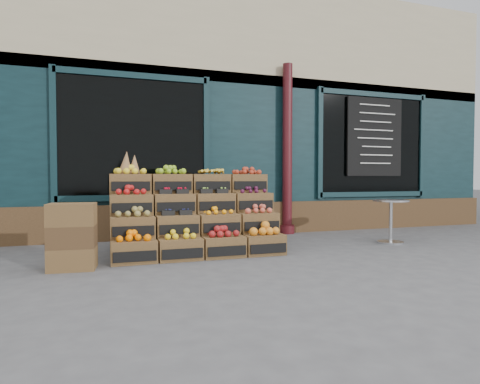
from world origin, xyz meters
name	(u,v)px	position (x,y,z in m)	size (l,w,h in m)	color
ground	(271,258)	(0.00, 0.00, 0.00)	(60.00, 60.00, 0.00)	#4B4B4D
shop_facade	(192,125)	(0.00, 5.11, 2.40)	(12.00, 6.24, 4.80)	black
crate_display	(194,221)	(-0.88, 0.73, 0.44)	(2.29, 1.12, 1.43)	brown
spare_crates	(72,236)	(-2.44, 0.09, 0.38)	(0.54, 0.40, 0.77)	brown
bistro_table	(391,216)	(2.30, 0.48, 0.44)	(0.56, 0.56, 0.71)	#B6B9BD
shopkeeper	(118,178)	(-1.86, 2.69, 1.06)	(0.77, 0.51, 2.11)	#1B6135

